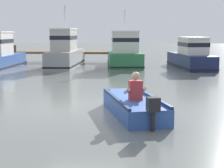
{
  "coord_description": "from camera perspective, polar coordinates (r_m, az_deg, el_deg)",
  "views": [
    {
      "loc": [
        1.52,
        -10.53,
        2.24
      ],
      "look_at": [
        0.73,
        1.07,
        0.55
      ],
      "focal_mm": 58.13,
      "sensor_mm": 36.0,
      "label": 1
    }
  ],
  "objects": [
    {
      "name": "ground_plane",
      "position": [
        10.87,
        -4.23,
        -3.64
      ],
      "size": [
        120.0,
        120.0,
        0.0
      ],
      "primitive_type": "plane",
      "color": "slate"
    },
    {
      "name": "wooden_dock",
      "position": [
        28.0,
        -14.59,
        4.85
      ],
      "size": [
        15.95,
        1.64,
        1.26
      ],
      "color": "brown",
      "rests_on": "ground"
    },
    {
      "name": "rowboat_with_person",
      "position": [
        9.87,
        3.35,
        -3.37
      ],
      "size": [
        1.89,
        3.68,
        1.19
      ],
      "color": "#2D519E",
      "rests_on": "ground"
    },
    {
      "name": "moored_boat_grey",
      "position": [
        23.51,
        -7.34,
        4.93
      ],
      "size": [
        1.63,
        5.88,
        3.87
      ],
      "color": "gray",
      "rests_on": "ground"
    },
    {
      "name": "moored_boat_green",
      "position": [
        23.28,
        1.98,
        4.82
      ],
      "size": [
        2.55,
        4.95,
        3.6
      ],
      "color": "#287042",
      "rests_on": "ground"
    },
    {
      "name": "moored_boat_navy",
      "position": [
        22.83,
        12.33,
        4.23
      ],
      "size": [
        2.47,
        5.64,
        1.92
      ],
      "color": "#19234C",
      "rests_on": "ground"
    }
  ]
}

